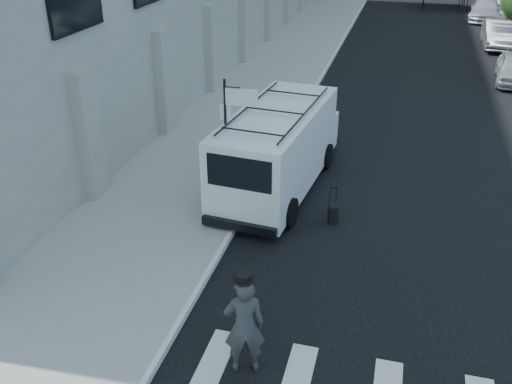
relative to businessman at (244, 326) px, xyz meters
The scene contains 9 objects.
ground 2.97m from the businessman, 81.87° to the left, with size 120.00×120.00×0.00m, color black.
sidewalk_left 19.18m from the businessman, 101.61° to the left, with size 4.50×48.00×0.15m, color gray.
sign_pole 6.50m from the businessman, 108.26° to the left, with size 1.03×0.07×3.50m.
businessman is the anchor object (origin of this frame).
briefcase 1.32m from the businessman, 102.37° to the left, with size 0.12×0.44×0.34m, color black.
suitcase 5.87m from the businessman, 81.98° to the left, with size 0.31×0.40×0.99m.
cargo_van 7.57m from the businessman, 98.23° to the left, with size 2.76×6.63×2.42m.
parked_car_b 29.14m from the businessman, 75.70° to the left, with size 1.57×4.49×1.48m, color #525459.
parked_car_c 37.37m from the businessman, 78.90° to the left, with size 1.95×4.78×1.39m, color #AEB0B7.
Camera 1 is at (1.83, -10.34, 7.78)m, focal length 40.00 mm.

